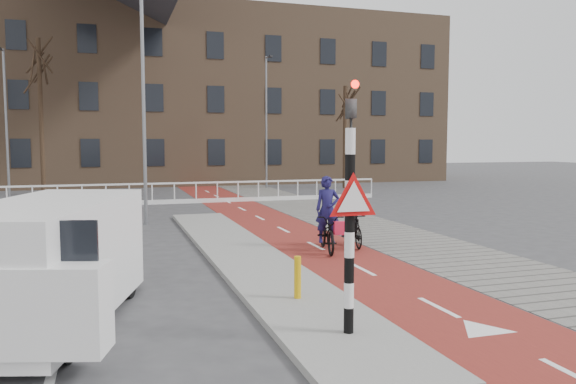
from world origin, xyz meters
name	(u,v)px	position (x,y,z in m)	size (l,w,h in m)	color
ground	(334,300)	(0.00, 0.00, 0.00)	(120.00, 120.00, 0.00)	#38383A
bike_lane	(267,222)	(1.50, 10.00, 0.01)	(2.50, 60.00, 0.01)	maroon
sidewalk	(340,218)	(4.30, 10.00, 0.01)	(3.00, 60.00, 0.01)	slate
curb_island	(245,256)	(-0.70, 4.00, 0.06)	(1.80, 16.00, 0.12)	gray
traffic_signal	(350,201)	(-0.60, -2.02, 1.99)	(0.80, 0.80, 3.68)	black
bollard	(298,277)	(-0.73, -0.11, 0.49)	(0.12, 0.12, 0.73)	#CF9E0B
cyclist_near	(327,226)	(1.51, 4.17, 0.66)	(1.01, 1.96, 1.94)	black
cyclist_far	(354,220)	(2.45, 4.62, 0.72)	(0.79, 1.61, 1.71)	black
van	(49,261)	(-4.69, 0.00, 1.01)	(2.97, 4.78, 1.92)	white
railing	(82,200)	(-5.00, 17.00, 0.31)	(28.00, 0.10, 0.99)	silver
townhouse_row	(120,70)	(-3.00, 32.00, 7.81)	(46.00, 10.00, 15.90)	#7F6047
tree_mid	(41,117)	(-7.26, 23.69, 4.17)	(0.24, 0.24, 8.34)	black
tree_right	(345,137)	(10.07, 22.96, 3.14)	(0.25, 0.25, 6.28)	black
streetlight_near	(144,107)	(-2.65, 10.59, 4.00)	(0.12, 0.12, 7.99)	slate
streetlight_left	(6,126)	(-8.49, 20.75, 3.62)	(0.12, 0.12, 7.25)	slate
streetlight_right	(266,123)	(5.46, 24.48, 4.03)	(0.12, 0.12, 8.07)	slate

